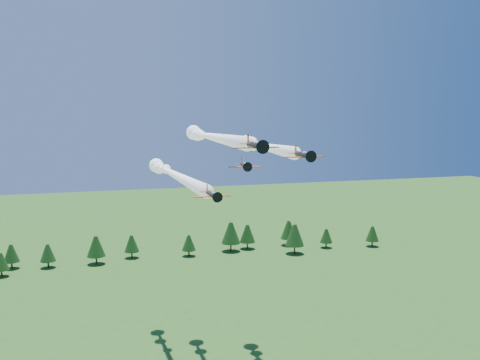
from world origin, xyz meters
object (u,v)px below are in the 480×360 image
object	(u,v)px
plane_right	(262,146)
plane_left	(173,174)
plane_lead	(211,137)
plane_slot	(244,165)

from	to	relation	value
plane_right	plane_left	bearing A→B (deg)	163.53
plane_lead	plane_left	bearing A→B (deg)	139.78
plane_lead	plane_right	world-z (taller)	plane_lead
plane_left	plane_right	distance (m)	21.22
plane_left	plane_right	bearing A→B (deg)	-20.30
plane_lead	plane_left	xyz separation A→B (m)	(-7.35, 6.35, -8.62)
plane_right	plane_slot	bearing A→B (deg)	-117.31
plane_left	plane_slot	bearing A→B (deg)	-69.95
plane_left	plane_slot	distance (m)	25.85
plane_right	plane_lead	bearing A→B (deg)	-178.09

